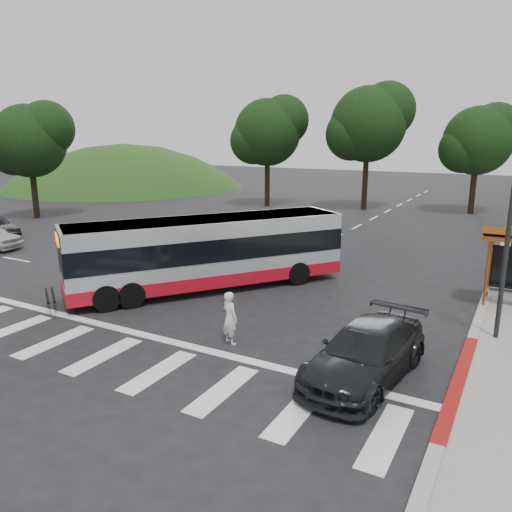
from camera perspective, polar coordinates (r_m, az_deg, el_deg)
The scene contains 13 objects.
ground at distance 18.47m, azimuth -5.92°, elevation -5.49°, with size 140.00×140.00×0.00m, color black.
curb_east at distance 23.08m, azimuth 25.30°, elevation -2.65°, with size 0.30×40.00×0.15m, color #9E9991.
curb_east_red at distance 13.69m, azimuth 22.10°, elevation -13.30°, with size 0.32×6.00×0.15m, color maroon.
hillside_nw at distance 61.35m, azimuth -14.66°, elevation 7.66°, with size 44.00×44.00×10.00m, color #194315.
crosswalk_ladder at distance 14.95m, azimuth -17.08°, elevation -10.81°, with size 18.00×2.60×0.01m, color silver.
traffic_signal_ne_tall at distance 15.91m, azimuth 27.10°, elevation 4.33°, with size 0.18×0.37×6.50m.
tree_north_a at distance 42.08m, azimuth 12.83°, elevation 14.61°, with size 6.60×6.15×10.17m.
tree_north_b at distance 42.51m, azimuth 24.13°, elevation 12.06°, with size 5.72×5.33×8.43m.
tree_north_c at distance 43.22m, azimuth 1.45°, elevation 14.06°, with size 6.16×5.74×9.30m.
tree_west_a at distance 40.18m, azimuth -24.37°, elevation 12.00°, with size 5.72×5.33×8.43m.
transit_bus at distance 19.99m, azimuth -5.51°, elevation 0.26°, with size 2.38×11.00×2.84m, color silver, non-canonical shape.
pedestrian at distance 14.82m, azimuth -3.00°, elevation -7.07°, with size 0.59×0.39×1.61m, color white.
dark_sedan at distance 13.14m, azimuth 12.43°, elevation -10.76°, with size 1.93×4.75×1.38m, color black.
Camera 1 is at (10.05, -14.26, 6.08)m, focal length 35.00 mm.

